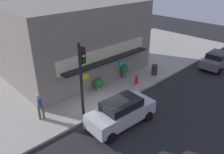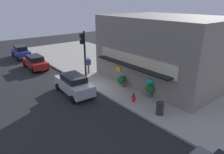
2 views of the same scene
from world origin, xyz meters
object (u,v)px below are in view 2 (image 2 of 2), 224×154
(potted_plant_by_window, at_px, (150,89))
(parked_car_silver, at_px, (74,84))
(trash_can, at_px, (160,108))
(pedestrian, at_px, (88,64))
(parked_car_red, at_px, (35,62))
(parked_car_blue, at_px, (21,52))
(traffic_light, at_px, (84,50))
(potted_plant_by_doorway, at_px, (121,80))
(fire_hydrant, at_px, (134,98))

(potted_plant_by_window, distance_m, parked_car_silver, 6.53)
(trash_can, distance_m, pedestrian, 10.69)
(parked_car_red, xyz_separation_m, parked_car_blue, (-6.33, 0.19, 0.07))
(traffic_light, xyz_separation_m, potted_plant_by_doorway, (3.03, 2.08, -2.59))
(pedestrian, xyz_separation_m, parked_car_red, (-5.82, -3.82, -0.36))
(traffic_light, height_order, parked_car_silver, traffic_light)
(traffic_light, height_order, pedestrian, traffic_light)
(potted_plant_by_window, bearing_deg, parked_car_silver, -137.89)
(fire_hydrant, xyz_separation_m, potted_plant_by_doorway, (-2.98, 1.35, 0.24))
(traffic_light, distance_m, fire_hydrant, 6.68)
(potted_plant_by_doorway, distance_m, parked_car_red, 11.68)
(parked_car_silver, bearing_deg, potted_plant_by_doorway, 67.89)
(potted_plant_by_doorway, relative_size, potted_plant_by_window, 0.88)
(trash_can, bearing_deg, traffic_light, -174.69)
(fire_hydrant, distance_m, parked_car_silver, 5.39)
(parked_car_red, bearing_deg, potted_plant_by_doorway, 20.81)
(parked_car_red, bearing_deg, potted_plant_by_window, 17.55)
(trash_can, bearing_deg, fire_hydrant, -178.70)
(pedestrian, bearing_deg, potted_plant_by_window, 4.46)
(trash_can, bearing_deg, potted_plant_by_window, 145.55)
(parked_car_red, xyz_separation_m, parked_car_silver, (9.27, 0.08, 0.06))
(trash_can, bearing_deg, potted_plant_by_doorway, 166.88)
(traffic_light, height_order, potted_plant_by_window, traffic_light)
(potted_plant_by_doorway, distance_m, parked_car_silver, 4.39)
(traffic_light, bearing_deg, parked_car_blue, -172.47)
(traffic_light, height_order, parked_car_red, traffic_light)
(pedestrian, height_order, parked_car_silver, pedestrian)
(potted_plant_by_doorway, bearing_deg, fire_hydrant, -24.28)
(trash_can, relative_size, parked_car_blue, 0.21)
(trash_can, xyz_separation_m, parked_car_silver, (-7.18, -2.78, 0.25))
(trash_can, bearing_deg, parked_car_silver, -158.84)
(potted_plant_by_window, xyz_separation_m, parked_car_silver, (-4.84, -4.38, 0.02))
(traffic_light, relative_size, parked_car_red, 1.14)
(parked_car_red, height_order, parked_car_silver, parked_car_silver)
(traffic_light, xyz_separation_m, potted_plant_by_window, (6.22, 2.40, -2.48))
(parked_car_red, bearing_deg, pedestrian, 33.27)
(pedestrian, distance_m, parked_car_red, 6.96)
(traffic_light, xyz_separation_m, parked_car_red, (-7.89, -2.07, -2.53))
(potted_plant_by_doorway, xyz_separation_m, parked_car_red, (-10.92, -4.15, 0.06))
(potted_plant_by_doorway, xyz_separation_m, parked_car_blue, (-17.25, -3.96, 0.13))
(parked_car_silver, bearing_deg, pedestrian, 132.78)
(fire_hydrant, distance_m, trash_can, 2.55)
(potted_plant_by_window, xyz_separation_m, parked_car_blue, (-20.44, -4.27, 0.03))
(traffic_light, xyz_separation_m, parked_car_blue, (-14.22, -1.88, -2.46))
(parked_car_blue, bearing_deg, potted_plant_by_window, 11.81)
(parked_car_silver, bearing_deg, fire_hydrant, 30.42)
(fire_hydrant, bearing_deg, trash_can, 1.30)
(traffic_light, height_order, potted_plant_by_doorway, traffic_light)
(potted_plant_by_doorway, bearing_deg, potted_plant_by_window, 5.60)
(pedestrian, bearing_deg, fire_hydrant, -7.13)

